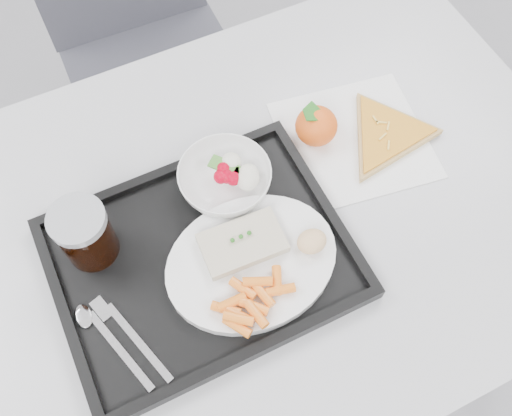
% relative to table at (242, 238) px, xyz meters
% --- Properties ---
extents(table, '(1.20, 0.80, 0.75)m').
position_rel_table_xyz_m(table, '(0.00, 0.00, 0.00)').
color(table, '#BEBEC0').
rests_on(table, ground).
extents(chair, '(0.43, 0.43, 0.93)m').
position_rel_table_xyz_m(chair, '(0.04, 0.68, -0.15)').
color(chair, '#3D3D46').
rests_on(chair, ground).
extents(tray, '(0.45, 0.35, 0.03)m').
position_rel_table_xyz_m(tray, '(-0.09, -0.04, 0.08)').
color(tray, black).
rests_on(tray, table).
extents(dinner_plate, '(0.27, 0.27, 0.02)m').
position_rel_table_xyz_m(dinner_plate, '(-0.02, -0.08, 0.09)').
color(dinner_plate, white).
rests_on(dinner_plate, tray).
extents(fish_fillet, '(0.13, 0.08, 0.02)m').
position_rel_table_xyz_m(fish_fillet, '(-0.02, -0.06, 0.11)').
color(fish_fillet, beige).
rests_on(fish_fillet, dinner_plate).
extents(bread_roll, '(0.05, 0.05, 0.03)m').
position_rel_table_xyz_m(bread_roll, '(0.07, -0.10, 0.12)').
color(bread_roll, tan).
rests_on(bread_roll, dinner_plate).
extents(salad_bowl, '(0.15, 0.15, 0.05)m').
position_rel_table_xyz_m(salad_bowl, '(0.00, 0.06, 0.11)').
color(salad_bowl, white).
rests_on(salad_bowl, tray).
extents(cola_glass, '(0.08, 0.08, 0.11)m').
position_rel_table_xyz_m(cola_glass, '(-0.23, 0.05, 0.14)').
color(cola_glass, black).
rests_on(cola_glass, tray).
extents(cutlery, '(0.11, 0.17, 0.01)m').
position_rel_table_xyz_m(cutlery, '(-0.25, -0.09, 0.08)').
color(cutlery, silver).
rests_on(cutlery, tray).
extents(napkin, '(0.28, 0.28, 0.00)m').
position_rel_table_xyz_m(napkin, '(0.25, 0.06, 0.07)').
color(napkin, white).
rests_on(napkin, table).
extents(tangerine, '(0.08, 0.08, 0.07)m').
position_rel_table_xyz_m(tangerine, '(0.19, 0.09, 0.10)').
color(tangerine, orange).
rests_on(tangerine, napkin).
extents(pizza_slice, '(0.31, 0.31, 0.02)m').
position_rel_table_xyz_m(pizza_slice, '(0.30, 0.04, 0.08)').
color(pizza_slice, tan).
rests_on(pizza_slice, napkin).
extents(carrot_pile, '(0.13, 0.09, 0.02)m').
position_rel_table_xyz_m(carrot_pile, '(-0.05, -0.15, 0.11)').
color(carrot_pile, orange).
rests_on(carrot_pile, dinner_plate).
extents(salad_contents, '(0.07, 0.08, 0.03)m').
position_rel_table_xyz_m(salad_contents, '(0.02, 0.05, 0.12)').
color(salad_contents, '#B10016').
rests_on(salad_contents, salad_bowl).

